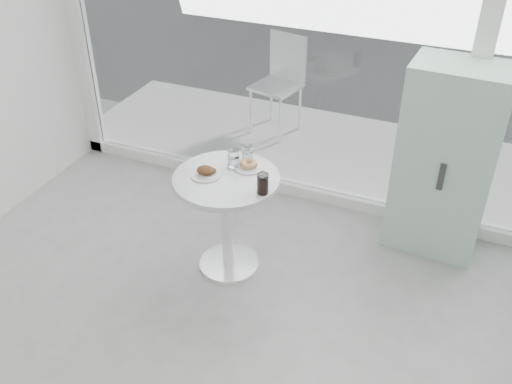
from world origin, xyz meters
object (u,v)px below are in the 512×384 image
at_px(cola_glass, 263,184).
at_px(plate_fritter, 206,172).
at_px(mint_cabinet, 446,161).
at_px(patio_chair, 281,78).
at_px(plate_donut, 249,165).
at_px(water_tumbler_a, 234,159).
at_px(water_tumbler_b, 247,154).
at_px(main_table, 227,204).

bearing_deg(cola_glass, plate_fritter, 173.09).
bearing_deg(plate_fritter, cola_glass, -6.91).
height_order(mint_cabinet, patio_chair, mint_cabinet).
relative_size(plate_donut, cola_glass, 1.46).
bearing_deg(cola_glass, water_tumbler_a, 143.58).
distance_m(plate_fritter, water_tumbler_b, 0.33).
relative_size(water_tumbler_b, cola_glass, 0.85).
relative_size(mint_cabinet, patio_chair, 1.49).
bearing_deg(water_tumbler_a, main_table, -85.99).
height_order(mint_cabinet, plate_fritter, mint_cabinet).
bearing_deg(water_tumbler_a, plate_donut, 13.26).
relative_size(plate_donut, water_tumbler_a, 1.59).
distance_m(main_table, water_tumbler_a, 0.31).
distance_m(plate_fritter, cola_glass, 0.43).
height_order(main_table, mint_cabinet, mint_cabinet).
distance_m(patio_chair, water_tumbler_a, 2.04).
relative_size(water_tumbler_a, cola_glass, 0.91).
height_order(plate_donut, cola_glass, cola_glass).
bearing_deg(mint_cabinet, water_tumbler_a, -147.67).
distance_m(water_tumbler_a, cola_glass, 0.38).
height_order(patio_chair, water_tumbler_a, patio_chair).
bearing_deg(mint_cabinet, plate_fritter, -144.45).
xyz_separation_m(mint_cabinet, plate_donut, (-1.23, -0.71, 0.07)).
bearing_deg(water_tumbler_b, water_tumbler_a, -116.30).
distance_m(main_table, water_tumbler_b, 0.37).
relative_size(main_table, patio_chair, 0.79).
xyz_separation_m(plate_fritter, cola_glass, (0.43, -0.05, 0.04)).
xyz_separation_m(mint_cabinet, patio_chair, (-1.73, 1.25, -0.12)).
distance_m(patio_chair, plate_donut, 2.03).
xyz_separation_m(main_table, plate_fritter, (-0.13, -0.03, 0.25)).
xyz_separation_m(patio_chair, plate_fritter, (0.28, -2.16, 0.19)).
bearing_deg(patio_chair, water_tumbler_b, -62.52).
bearing_deg(main_table, water_tumbler_a, 94.01).
bearing_deg(water_tumbler_a, mint_cabinet, 28.78).
relative_size(main_table, plate_fritter, 3.70).
xyz_separation_m(plate_donut, cola_glass, (0.21, -0.25, 0.05)).
distance_m(water_tumbler_b, cola_glass, 0.42).
bearing_deg(main_table, plate_fritter, -165.74).
bearing_deg(main_table, patio_chair, 101.00).
bearing_deg(patio_chair, water_tumbler_a, -64.73).
bearing_deg(patio_chair, cola_glass, -58.40).
relative_size(mint_cabinet, water_tumbler_a, 11.16).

